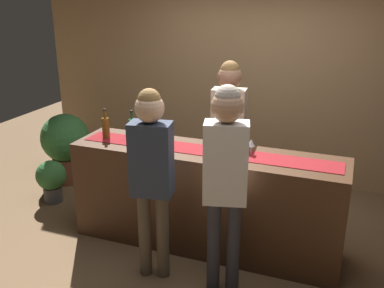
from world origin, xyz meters
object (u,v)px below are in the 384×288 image
Objects in this scene: wine_glass_mid_counter at (251,143)px; customer_browsing at (151,166)px; wine_bottle_amber at (106,127)px; potted_plant_tall at (66,143)px; wine_bottle_green at (132,129)px; bartender at (228,125)px; wine_glass_near_customer at (227,141)px; potted_plant_small at (51,178)px; customer_sipping at (226,169)px.

wine_glass_mid_counter is 0.09× the size of customer_browsing.
potted_plant_tall is at bearing 144.45° from wine_bottle_amber.
wine_bottle_green is 2.10× the size of wine_glass_mid_counter.
bartender is at bearing -5.66° from potted_plant_tall.
wine_bottle_green is 0.33× the size of potted_plant_tall.
wine_bottle_green is at bearing -179.43° from wine_glass_near_customer.
potted_plant_small is (-2.19, 0.18, -0.80)m from wine_glass_near_customer.
wine_bottle_amber reaches higher than potted_plant_tall.
wine_glass_near_customer is (1.24, 0.06, -0.01)m from wine_bottle_amber.
customer_sipping is 2.97m from potted_plant_tall.
wine_bottle_green is 0.97m from wine_glass_near_customer.
customer_browsing is 2.08m from potted_plant_small.
bartender reaches higher than potted_plant_tall.
bartender reaches higher than wine_glass_mid_counter.
bartender is at bearing 33.25° from wine_bottle_green.
wine_glass_mid_counter is at bearing 2.85° from wine_glass_near_customer.
wine_glass_mid_counter is at bearing 118.80° from bartender.
wine_glass_near_customer is 1.00× the size of wine_glass_mid_counter.
potted_plant_tall reaches higher than potted_plant_small.
wine_bottle_green is at bearing 26.91° from bartender.
bartender is (-0.14, 0.53, -0.01)m from wine_glass_near_customer.
bartender reaches higher than wine_bottle_green.
customer_browsing is 3.27× the size of potted_plant_small.
wine_glass_near_customer is at bearing 2.74° from wine_bottle_amber.
wine_glass_near_customer reaches higher than potted_plant_small.
wine_glass_near_customer reaches higher than potted_plant_tall.
potted_plant_small is at bearing 146.30° from customer_sipping.
potted_plant_small is at bearing 175.32° from wine_glass_near_customer.
customer_sipping is at bearing -19.11° from potted_plant_small.
wine_bottle_amber reaches higher than potted_plant_small.
customer_sipping reaches higher than potted_plant_tall.
wine_bottle_green is 1.47m from potted_plant_small.
wine_bottle_amber is at bearing -35.55° from potted_plant_tall.
customer_browsing is at bearing -25.98° from potted_plant_small.
customer_browsing is at bearing -123.37° from wine_glass_near_customer.
customer_browsing is 1.86× the size of potted_plant_tall.
wine_glass_near_customer is 0.08× the size of bartender.
wine_bottle_amber is 0.18× the size of customer_browsing.
wine_glass_near_customer is at bearing 46.43° from customer_browsing.
wine_bottle_amber is 2.10× the size of wine_glass_mid_counter.
wine_glass_mid_counter is at bearing 35.59° from customer_browsing.
bartender reaches higher than wine_glass_near_customer.
wine_bottle_amber is 1.53m from customer_sipping.
customer_browsing is at bearing -36.35° from potted_plant_tall.
bartender is 2.22m from potted_plant_small.
customer_browsing is at bearing 69.76° from bartender.
potted_plant_small is at bearing 3.44° from bartender.
bartender is (0.83, 0.54, -0.02)m from wine_bottle_green.
customer_sipping is 2.63m from potted_plant_small.
wine_bottle_amber is (-0.27, -0.05, 0.00)m from wine_bottle_green.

